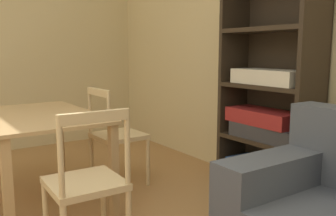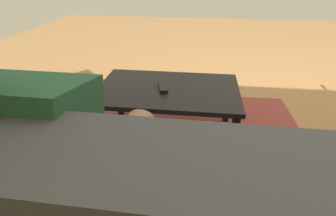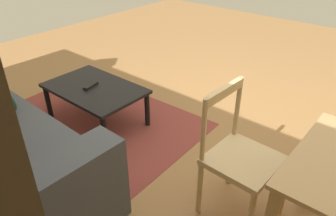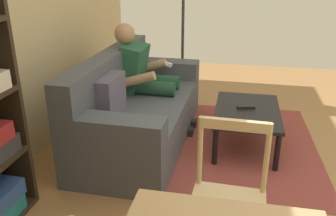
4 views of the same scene
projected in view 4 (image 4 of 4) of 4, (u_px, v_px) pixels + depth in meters
name	position (u px, v px, depth m)	size (l,w,h in m)	color
couch	(136.00, 111.00, 3.61)	(1.98, 0.90, 0.89)	#474C56
person_lounging	(145.00, 76.00, 3.82)	(0.60, 0.86, 1.13)	#23563D
coffee_table	(247.00, 114.00, 3.52)	(0.95, 0.62, 0.38)	black
tv_remote	(246.00, 107.00, 3.53)	(0.05, 0.17, 0.02)	black
dining_chair_facing_couch	(228.00, 205.00, 2.03)	(0.44, 0.44, 0.90)	#D1B27F
area_rug	(244.00, 144.00, 3.64)	(2.00, 1.40, 0.01)	brown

